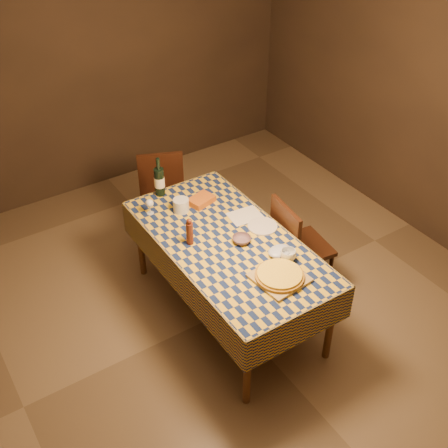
% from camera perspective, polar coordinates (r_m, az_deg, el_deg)
% --- Properties ---
extents(room, '(5.00, 5.10, 2.70)m').
position_cam_1_polar(room, '(4.01, 0.39, 4.78)').
color(room, brown).
rests_on(room, ground).
extents(dining_table, '(0.94, 1.84, 0.77)m').
position_cam_1_polar(dining_table, '(4.39, 0.36, -2.48)').
color(dining_table, brown).
rests_on(dining_table, ground).
extents(cutting_board, '(0.37, 0.37, 0.02)m').
position_cam_1_polar(cutting_board, '(4.03, 5.65, -5.46)').
color(cutting_board, '#A0864B').
rests_on(cutting_board, dining_table).
extents(pizza, '(0.38, 0.38, 0.04)m').
position_cam_1_polar(pizza, '(4.01, 5.67, -5.17)').
color(pizza, '#946418').
rests_on(pizza, cutting_board).
extents(pepper_mill, '(0.07, 0.07, 0.23)m').
position_cam_1_polar(pepper_mill, '(4.26, -3.52, -0.82)').
color(pepper_mill, '#4E1E12').
rests_on(pepper_mill, dining_table).
extents(bowl, '(0.18, 0.18, 0.05)m').
position_cam_1_polar(bowl, '(4.32, 1.81, -1.61)').
color(bowl, '#654C55').
rests_on(bowl, dining_table).
extents(wine_glass, '(0.07, 0.07, 0.14)m').
position_cam_1_polar(wine_glass, '(4.61, -7.58, 2.05)').
color(wine_glass, silver).
rests_on(wine_glass, dining_table).
extents(wine_bottle, '(0.11, 0.11, 0.36)m').
position_cam_1_polar(wine_bottle, '(4.82, -6.58, 4.35)').
color(wine_bottle, black).
rests_on(wine_bottle, dining_table).
extents(deli_tub, '(0.18, 0.18, 0.11)m').
position_cam_1_polar(deli_tub, '(4.64, -4.39, 1.91)').
color(deli_tub, silver).
rests_on(deli_tub, dining_table).
extents(takeout_container, '(0.24, 0.20, 0.05)m').
position_cam_1_polar(takeout_container, '(4.74, -2.33, 2.43)').
color(takeout_container, '#B45817').
rests_on(takeout_container, dining_table).
extents(white_plate, '(0.30, 0.30, 0.01)m').
position_cam_1_polar(white_plate, '(4.49, 3.93, -0.23)').
color(white_plate, silver).
rests_on(white_plate, dining_table).
extents(tumbler, '(0.15, 0.15, 0.09)m').
position_cam_1_polar(tumbler, '(4.16, 6.53, -3.19)').
color(tumbler, white).
rests_on(tumbler, dining_table).
extents(flour_patch, '(0.28, 0.23, 0.00)m').
position_cam_1_polar(flour_patch, '(4.61, 2.15, 0.86)').
color(flour_patch, silver).
rests_on(flour_patch, dining_table).
extents(flour_bag, '(0.22, 0.19, 0.06)m').
position_cam_1_polar(flour_bag, '(4.22, 5.69, -2.76)').
color(flour_bag, '#A4B3D3').
rests_on(flour_bag, dining_table).
extents(chair_far, '(0.55, 0.56, 0.93)m').
position_cam_1_polar(chair_far, '(5.47, -6.39, 4.00)').
color(chair_far, black).
rests_on(chair_far, ground).
extents(chair_right, '(0.48, 0.47, 0.93)m').
position_cam_1_polar(chair_right, '(4.75, 7.25, -1.96)').
color(chair_right, black).
rests_on(chair_right, ground).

